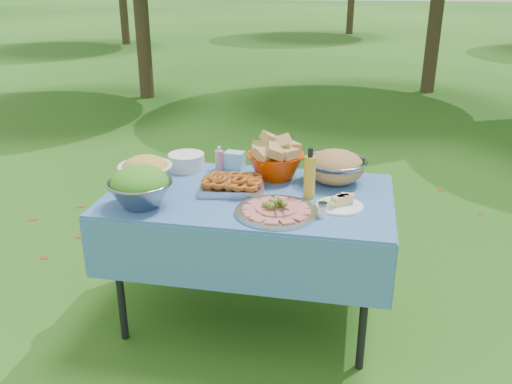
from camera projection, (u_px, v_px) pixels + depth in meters
ground at (250, 316)px, 3.10m from camera, size 80.00×80.00×0.00m
picnic_table at (250, 258)px, 2.95m from camera, size 1.46×0.86×0.76m
salad_bowl at (140, 187)px, 2.62m from camera, size 0.37×0.37×0.20m
pasta_bowl_white at (145, 170)px, 2.91m from camera, size 0.30×0.30×0.16m
plate_stack at (186, 162)px, 3.14m from camera, size 0.24×0.24×0.09m
wipes_box at (234, 160)px, 3.15m from camera, size 0.12×0.10×0.10m
sanitizer_bottle at (219, 158)px, 3.13m from camera, size 0.06×0.06×0.14m
bread_bowl at (275, 159)px, 2.99m from camera, size 0.41×0.41×0.21m
pasta_bowl_steel at (335, 166)px, 2.93m from camera, size 0.36×0.36×0.18m
fried_tray at (233, 184)px, 2.83m from camera, size 0.36×0.28×0.08m
charcuterie_platter at (276, 204)px, 2.56m from camera, size 0.43×0.43×0.09m
oil_bottle at (310, 174)px, 2.70m from camera, size 0.06×0.06×0.27m
cheese_plate at (340, 201)px, 2.64m from camera, size 0.27×0.27×0.06m
shaker at (322, 210)px, 2.53m from camera, size 0.05×0.05×0.07m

